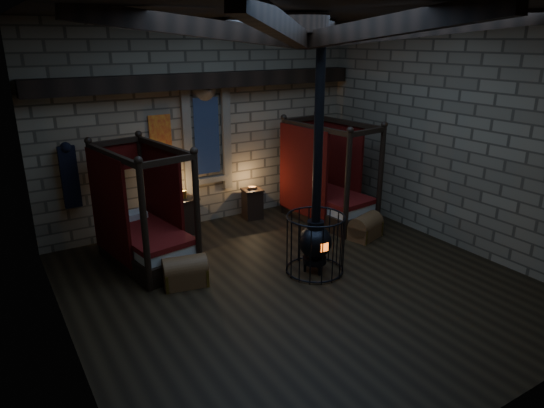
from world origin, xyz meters
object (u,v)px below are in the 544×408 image
bed_right (326,196)px  trunk_left (185,272)px  trunk_right (366,227)px  stove (315,238)px  bed_left (145,234)px

bed_right → trunk_left: 4.07m
trunk_right → stove: size_ratio=0.20×
bed_left → trunk_right: (4.12, -1.30, -0.29)m
trunk_left → trunk_right: (3.86, -0.06, -0.00)m
bed_right → bed_left: bearing=173.8°
bed_right → trunk_right: (0.00, -1.31, -0.31)m
trunk_left → stove: (2.09, -0.73, 0.39)m
bed_left → bed_right: bearing=-9.2°
bed_right → trunk_right: bed_right is taller
bed_left → bed_right: size_ratio=0.99×
bed_left → trunk_left: bed_left is taller
stove → trunk_left: bearing=163.0°
bed_right → stove: stove is taller
bed_right → stove: bearing=-138.2°
bed_left → trunk_left: 1.30m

